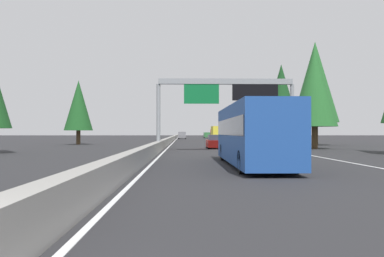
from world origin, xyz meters
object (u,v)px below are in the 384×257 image
at_px(conifer_right_near, 315,87).
at_px(conifer_right_distant, 256,108).
at_px(bus_far_left, 252,133).
at_px(minivan_distant_b, 207,135).
at_px(pickup_far_center, 182,135).
at_px(conifer_right_mid, 315,82).
at_px(conifer_right_far, 281,95).
at_px(box_truck_far_right, 217,133).
at_px(sedan_distant_a, 215,142).
at_px(sign_gantry_overhead, 227,94).
at_px(conifer_left_near, 78,106).

height_order(conifer_right_near, conifer_right_distant, conifer_right_distant).
bearing_deg(bus_far_left, minivan_distant_b, -2.03).
xyz_separation_m(pickup_far_center, conifer_right_mid, (-51.35, -18.14, 7.59)).
bearing_deg(conifer_right_distant, conifer_right_far, 177.39).
bearing_deg(minivan_distant_b, box_truck_far_right, 179.87).
bearing_deg(sedan_distant_a, box_truck_far_right, -5.17).
bearing_deg(sign_gantry_overhead, sedan_distant_a, 5.65).
distance_m(minivan_distant_b, pickup_far_center, 16.09).
xyz_separation_m(sedan_distant_a, conifer_right_near, (-1.25, -10.32, 5.78)).
bearing_deg(sign_gantry_overhead, conifer_right_mid, -39.14).
xyz_separation_m(bus_far_left, pickup_far_center, (84.15, 3.94, -0.80)).
xyz_separation_m(minivan_distant_b, conifer_right_near, (-77.52, -6.70, 5.51)).
distance_m(sedan_distant_a, pickup_far_center, 62.12).
bearing_deg(conifer_right_near, conifer_right_mid, -18.65).
bearing_deg(conifer_right_near, conifer_right_distant, -4.72).
bearing_deg(pickup_far_center, conifer_right_far, -152.62).
relative_size(conifer_right_far, conifer_right_distant, 1.06).
xyz_separation_m(sign_gantry_overhead, pickup_far_center, (68.21, 4.42, -4.38)).
distance_m(conifer_right_mid, conifer_right_far, 17.10).
bearing_deg(pickup_far_center, conifer_right_distant, -93.98).
xyz_separation_m(sign_gantry_overhead, conifer_right_far, (33.95, -13.32, 3.11)).
height_order(bus_far_left, conifer_left_near, conifer_left_near).
xyz_separation_m(bus_far_left, box_truck_far_right, (61.25, -3.40, -0.11)).
xyz_separation_m(sign_gantry_overhead, conifer_left_near, (20.19, 18.90, 0.22)).
bearing_deg(conifer_right_far, conifer_right_distant, -2.61).
height_order(sign_gantry_overhead, box_truck_far_right, sign_gantry_overhead).
distance_m(sedan_distant_a, conifer_right_near, 11.89).
bearing_deg(conifer_right_near, pickup_far_center, 12.59).
distance_m(bus_far_left, sedan_distant_a, 22.17).
height_order(sedan_distant_a, minivan_distant_b, minivan_distant_b).
bearing_deg(sign_gantry_overhead, bus_far_left, 178.28).
bearing_deg(box_truck_far_right, sign_gantry_overhead, 176.31).
bearing_deg(box_truck_far_right, bus_far_left, 176.82).
relative_size(pickup_far_center, conifer_right_distant, 0.43).
xyz_separation_m(conifer_right_near, conifer_right_mid, (11.90, -4.02, 2.05)).
bearing_deg(box_truck_far_right, conifer_left_near, 139.01).
xyz_separation_m(sedan_distant_a, conifer_right_mid, (10.66, -14.34, 7.82)).
xyz_separation_m(bus_far_left, conifer_right_mid, (32.80, -14.20, 6.79)).
bearing_deg(conifer_right_near, conifer_right_far, -7.11).
xyz_separation_m(sign_gantry_overhead, minivan_distant_b, (82.48, -3.01, -4.34)).
bearing_deg(conifer_right_far, conifer_left_near, 113.12).
relative_size(conifer_right_mid, conifer_right_distant, 1.07).
xyz_separation_m(minivan_distant_b, conifer_right_distant, (-15.61, -11.81, 7.00)).
bearing_deg(sign_gantry_overhead, conifer_left_near, 43.11).
height_order(conifer_right_mid, conifer_right_far, conifer_right_mid).
distance_m(box_truck_far_right, conifer_right_near, 41.20).
bearing_deg(conifer_right_near, sedan_distant_a, 83.12).
height_order(sign_gantry_overhead, conifer_right_mid, conifer_right_mid).
xyz_separation_m(sedan_distant_a, box_truck_far_right, (39.11, -3.54, 0.93)).
bearing_deg(bus_far_left, conifer_left_near, 27.01).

